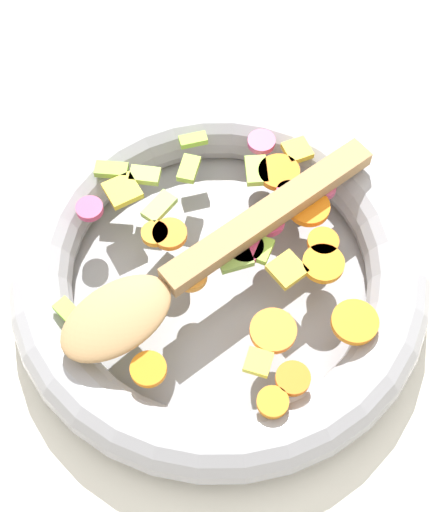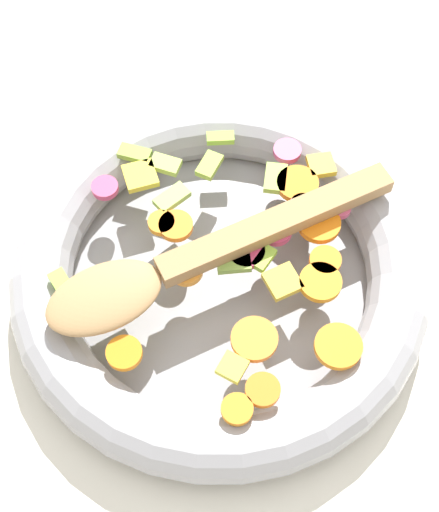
{
  "view_description": "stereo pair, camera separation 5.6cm",
  "coord_description": "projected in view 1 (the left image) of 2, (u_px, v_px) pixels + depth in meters",
  "views": [
    {
      "loc": [
        0.26,
        -0.08,
        0.54
      ],
      "look_at": [
        0.0,
        0.0,
        0.05
      ],
      "focal_mm": 50.0,
      "sensor_mm": 36.0,
      "label": 1
    },
    {
      "loc": [
        0.27,
        -0.03,
        0.54
      ],
      "look_at": [
        0.0,
        0.0,
        0.05
      ],
      "focal_mm": 50.0,
      "sensor_mm": 36.0,
      "label": 2
    }
  ],
  "objects": [
    {
      "name": "ground_plane",
      "position": [
        220.0,
        285.0,
        0.6
      ],
      "size": [
        4.0,
        4.0,
        0.0
      ],
      "primitive_type": "plane",
      "color": "silver"
    },
    {
      "name": "skillet",
      "position": [
        220.0,
        273.0,
        0.58
      ],
      "size": [
        0.34,
        0.34,
        0.05
      ],
      "color": "gray",
      "rests_on": "ground_plane"
    },
    {
      "name": "chopped_vegetables",
      "position": [
        239.0,
        248.0,
        0.56
      ],
      "size": [
        0.26,
        0.25,
        0.01
      ],
      "color": "orange",
      "rests_on": "skillet"
    },
    {
      "name": "wooden_spoon",
      "position": [
        191.0,
        267.0,
        0.54
      ],
      "size": [
        0.14,
        0.29,
        0.01
      ],
      "color": "#A87F51",
      "rests_on": "chopped_vegetables"
    }
  ]
}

